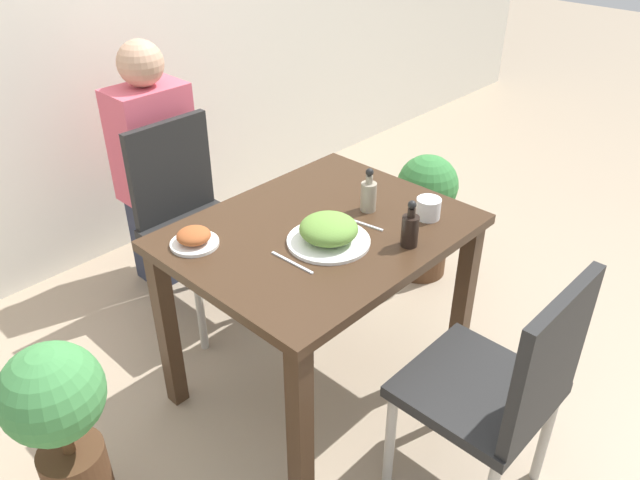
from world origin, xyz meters
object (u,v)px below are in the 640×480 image
(sauce_bottle, at_px, (410,229))
(potted_plant_left, at_px, (61,423))
(chair_far, at_px, (191,213))
(side_plate, at_px, (194,238))
(chair_near, at_px, (504,385))
(potted_plant_right, at_px, (425,212))
(person_figure, at_px, (156,169))
(food_plate, at_px, (329,231))
(drink_cup, at_px, (428,208))
(condiment_bottle, at_px, (369,195))

(sauce_bottle, relative_size, potted_plant_left, 0.24)
(chair_far, height_order, sauce_bottle, sauce_bottle)
(side_plate, relative_size, sauce_bottle, 0.98)
(chair_far, xyz_separation_m, side_plate, (-0.35, -0.55, 0.26))
(chair_near, relative_size, potted_plant_left, 1.29)
(side_plate, relative_size, potted_plant_right, 0.25)
(person_figure, bearing_deg, food_plate, -94.66)
(chair_far, distance_m, drink_cup, 1.08)
(side_plate, height_order, condiment_bottle, condiment_bottle)
(person_figure, bearing_deg, drink_cup, -78.53)
(drink_cup, bearing_deg, potted_plant_right, 33.46)
(potted_plant_right, bearing_deg, chair_far, 148.20)
(chair_near, distance_m, sauce_bottle, 0.56)
(chair_far, relative_size, sauce_bottle, 5.36)
(side_plate, xyz_separation_m, drink_cup, (0.68, -0.45, 0.01))
(food_plate, bearing_deg, potted_plant_left, 165.55)
(side_plate, xyz_separation_m, sauce_bottle, (0.48, -0.51, 0.04))
(chair_near, xyz_separation_m, person_figure, (0.04, 1.83, 0.09))
(chair_near, bearing_deg, side_plate, -69.27)
(side_plate, bearing_deg, food_plate, -44.56)
(chair_far, height_order, potted_plant_right, chair_far)
(potted_plant_right, height_order, person_figure, person_figure)
(potted_plant_right, bearing_deg, side_plate, 178.25)
(side_plate, height_order, sauce_bottle, sauce_bottle)
(sauce_bottle, xyz_separation_m, condiment_bottle, (0.09, 0.25, 0.00))
(chair_far, height_order, drink_cup, chair_far)
(food_plate, distance_m, sauce_bottle, 0.26)
(side_plate, xyz_separation_m, person_figure, (0.41, 0.87, -0.17))
(chair_near, xyz_separation_m, potted_plant_right, (0.93, 0.93, -0.15))
(chair_far, height_order, condiment_bottle, condiment_bottle)
(condiment_bottle, bearing_deg, chair_far, 105.37)
(drink_cup, bearing_deg, potted_plant_left, 163.59)
(person_figure, bearing_deg, chair_near, -91.38)
(condiment_bottle, bearing_deg, food_plate, -169.49)
(chair_near, height_order, chair_far, same)
(drink_cup, bearing_deg, condiment_bottle, 118.48)
(food_plate, distance_m, potted_plant_right, 1.11)
(potted_plant_left, relative_size, potted_plant_right, 1.08)
(chair_near, distance_m, food_plate, 0.71)
(drink_cup, xyz_separation_m, person_figure, (-0.27, 1.32, -0.18))
(chair_far, bearing_deg, condiment_bottle, -74.63)
(food_plate, bearing_deg, condiment_bottle, 10.51)
(side_plate, distance_m, drink_cup, 0.81)
(food_plate, relative_size, condiment_bottle, 1.68)
(potted_plant_left, bearing_deg, condiment_bottle, -8.95)
(person_figure, bearing_deg, condiment_bottle, -81.68)
(drink_cup, xyz_separation_m, potted_plant_left, (-1.26, 0.37, -0.35))
(food_plate, relative_size, potted_plant_left, 0.41)
(side_plate, bearing_deg, potted_plant_right, -1.75)
(drink_cup, distance_m, sauce_bottle, 0.20)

